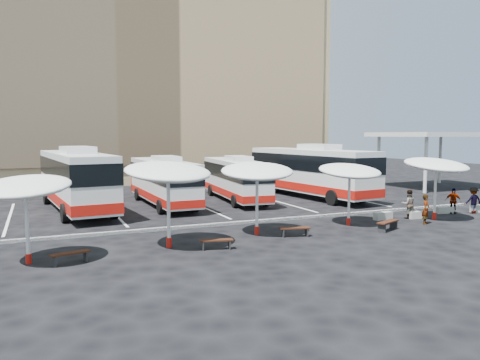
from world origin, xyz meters
name	(u,v)px	position (x,y,z in m)	size (l,w,h in m)	color
ground	(245,225)	(0.00, 0.00, 0.00)	(120.00, 120.00, 0.00)	black
sandstone_building	(131,68)	(0.00, 31.87, 12.63)	(42.00, 18.25, 29.60)	tan
service_canopy	(435,136)	(24.00, 10.00, 4.87)	(10.00, 8.00, 5.20)	silver
curb_divider	(241,222)	(0.00, 0.50, 0.07)	(34.00, 0.25, 0.15)	black
bay_lines	(199,205)	(0.00, 8.00, 0.01)	(24.15, 12.00, 0.01)	white
bus_0	(75,178)	(-8.07, 9.27, 2.16)	(4.08, 13.52, 4.23)	silver
bus_1	(163,180)	(-2.25, 9.15, 1.80)	(2.68, 11.11, 3.52)	silver
bus_2	(235,177)	(3.38, 9.39, 1.74)	(3.36, 10.93, 3.41)	silver
bus_3	(310,170)	(9.57, 8.77, 2.17)	(4.14, 13.61, 4.25)	silver
sunshade_0	(25,187)	(-10.79, -3.72, 2.98)	(4.45, 4.47, 3.51)	silver
sunshade_1	(168,172)	(-5.16, -3.30, 3.33)	(4.45, 4.49, 3.92)	silver
sunshade_2	(257,171)	(-0.46, -2.44, 3.15)	(4.45, 4.48, 3.71)	silver
sunshade_3	(350,171)	(5.24, -2.21, 2.98)	(3.67, 3.71, 3.50)	silver
sunshade_4	(436,165)	(10.88, -2.82, 3.19)	(3.60, 3.65, 3.76)	silver
wood_bench_0	(70,255)	(-9.32, -4.35, 0.35)	(1.52, 0.74, 0.45)	black
wood_bench_1	(216,242)	(-3.38, -4.48, 0.34)	(1.50, 0.72, 0.44)	black
wood_bench_2	(295,230)	(1.03, -3.60, 0.35)	(1.55, 0.78, 0.46)	black
wood_bench_3	(388,223)	(6.19, -4.26, 0.38)	(1.67, 1.04, 0.50)	black
conc_bench_0	(383,216)	(8.11, -1.65, 0.22)	(1.19, 0.40, 0.45)	gray
conc_bench_1	(417,215)	(10.27, -2.12, 0.21)	(1.14, 0.38, 0.43)	gray
conc_bench_2	(445,210)	(13.27, -1.44, 0.21)	(1.11, 0.37, 0.41)	gray
conc_bench_3	(480,209)	(15.68, -1.99, 0.23)	(1.23, 0.41, 0.46)	gray
passenger_0	(426,209)	(9.37, -3.67, 0.82)	(0.60, 0.39, 1.65)	black
passenger_1	(409,204)	(9.79, -1.93, 0.85)	(0.83, 0.65, 1.71)	black
passenger_2	(453,201)	(13.60, -1.70, 0.81)	(0.94, 0.39, 1.61)	black
passenger_3	(473,200)	(14.86, -2.14, 0.84)	(1.08, 0.62, 1.68)	black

